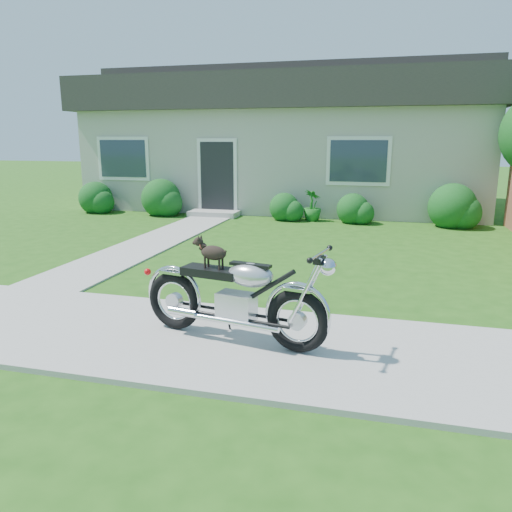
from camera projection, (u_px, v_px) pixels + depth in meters
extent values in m
plane|color=#235114|center=(89.00, 327.00, 5.90)|extent=(80.00, 80.00, 0.00)
cube|color=#9E9B93|center=(89.00, 326.00, 5.89)|extent=(24.00, 2.20, 0.04)
cube|color=#9E9B93|center=(159.00, 240.00, 10.97)|extent=(1.20, 8.00, 0.03)
cube|color=#BAB6A8|center=(289.00, 160.00, 16.84)|extent=(12.00, 6.00, 3.00)
cube|color=#2D2B28|center=(289.00, 98.00, 16.39)|extent=(12.60, 6.60, 1.00)
cube|color=#2D2B28|center=(290.00, 75.00, 16.23)|extent=(12.60, 2.00, 0.60)
cube|color=black|center=(217.00, 179.00, 14.47)|extent=(1.00, 0.06, 2.10)
cube|color=#9E9B93|center=(214.00, 214.00, 14.36)|extent=(1.40, 0.70, 0.16)
cube|color=#2D3847|center=(123.00, 159.00, 15.09)|extent=(1.70, 0.05, 1.30)
cube|color=#2D3847|center=(358.00, 161.00, 13.35)|extent=(1.70, 0.05, 1.30)
cube|color=#A36A49|center=(510.00, 189.00, 12.57)|extent=(0.12, 0.12, 1.90)
sphere|color=#144C19|center=(96.00, 198.00, 15.11)|extent=(1.01, 1.01, 1.01)
sphere|color=#144C19|center=(452.00, 207.00, 12.55)|extent=(1.19, 1.19, 1.19)
sphere|color=#144C19|center=(284.00, 208.00, 13.67)|extent=(0.81, 0.81, 0.81)
sphere|color=#144C19|center=(161.00, 198.00, 14.55)|extent=(1.14, 1.14, 1.14)
sphere|color=#144C19|center=(353.00, 209.00, 13.20)|extent=(0.85, 0.85, 0.85)
imported|color=#1A5817|center=(159.00, 201.00, 14.64)|extent=(0.95, 0.98, 0.83)
imported|color=#1D6C21|center=(312.00, 205.00, 13.50)|extent=(0.66, 0.66, 0.85)
torus|color=black|center=(297.00, 321.00, 5.05)|extent=(0.68, 0.23, 0.67)
torus|color=black|center=(174.00, 301.00, 5.68)|extent=(0.68, 0.23, 0.67)
cube|color=silver|center=(236.00, 306.00, 5.34)|extent=(0.44, 0.31, 0.30)
ellipsoid|color=silver|center=(251.00, 275.00, 5.18)|extent=(0.56, 0.38, 0.26)
cube|color=black|center=(212.00, 272.00, 5.38)|extent=(0.69, 0.38, 0.09)
cube|color=silver|center=(298.00, 289.00, 4.98)|extent=(0.32, 0.19, 0.03)
cube|color=silver|center=(173.00, 272.00, 5.61)|extent=(0.32, 0.19, 0.03)
cylinder|color=silver|center=(320.00, 254.00, 4.80)|extent=(0.14, 0.59, 0.03)
sphere|color=silver|center=(328.00, 267.00, 4.79)|extent=(0.20, 0.20, 0.17)
cylinder|color=silver|center=(231.00, 322.00, 5.25)|extent=(1.09, 0.26, 0.06)
ellipsoid|color=black|center=(214.00, 253.00, 5.32)|extent=(0.32, 0.20, 0.16)
sphere|color=black|center=(198.00, 242.00, 5.38)|extent=(0.11, 0.11, 0.10)
cylinder|color=black|center=(208.00, 261.00, 5.41)|extent=(0.03, 0.03, 0.12)
cylinder|color=black|center=(205.00, 262.00, 5.35)|extent=(0.03, 0.03, 0.12)
cylinder|color=black|center=(223.00, 263.00, 5.34)|extent=(0.03, 0.03, 0.12)
cylinder|color=black|center=(219.00, 264.00, 5.28)|extent=(0.03, 0.03, 0.12)
torus|color=#B44730|center=(202.00, 246.00, 5.37)|extent=(0.06, 0.09, 0.08)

